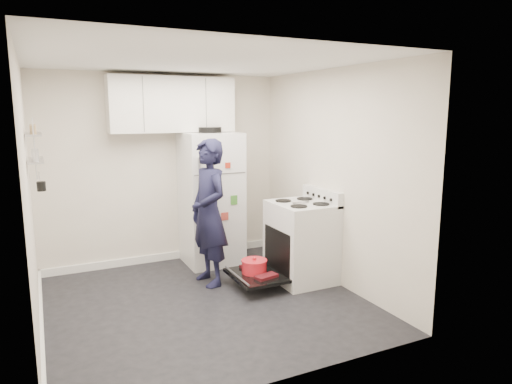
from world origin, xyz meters
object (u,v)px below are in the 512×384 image
electric_range (300,242)px  person (209,213)px  open_oven_door (255,271)px  refrigerator (211,198)px

electric_range → person: bearing=159.7°
person → open_oven_door: bearing=43.9°
open_oven_door → person: bearing=140.9°
refrigerator → person: refrigerator is taller
open_oven_door → refrigerator: 1.28m
electric_range → person: person is taller
open_oven_door → person: person is taller
refrigerator → electric_range: bearing=-56.6°
refrigerator → person: 0.78m
electric_range → refrigerator: (-0.72, 1.10, 0.41)m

